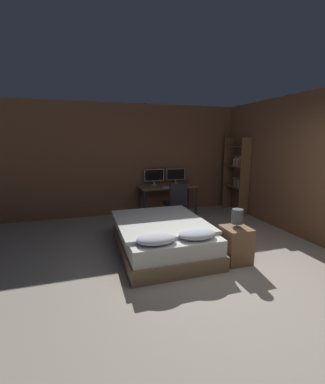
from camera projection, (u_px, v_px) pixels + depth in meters
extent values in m
plane|color=#9E9384|center=(242.00, 289.00, 3.22)|extent=(20.00, 20.00, 0.00)
cube|color=brown|center=(157.00, 159.00, 6.55)|extent=(12.00, 0.06, 2.70)
cube|color=brown|center=(295.00, 166.00, 4.97)|extent=(0.06, 12.00, 2.70)
cube|color=#846647|center=(162.00, 245.00, 4.31)|extent=(1.40, 1.94, 0.22)
cube|color=silver|center=(162.00, 232.00, 4.27)|extent=(1.34, 1.88, 0.24)
cube|color=silver|center=(160.00, 221.00, 4.35)|extent=(1.44, 1.63, 0.05)
ellipsoid|color=silver|center=(156.00, 239.00, 3.47)|extent=(0.55, 0.38, 0.13)
ellipsoid|color=silver|center=(197.00, 234.00, 3.65)|extent=(0.55, 0.38, 0.13)
cube|color=brown|center=(236.00, 245.00, 3.90)|extent=(0.40, 0.41, 0.55)
cylinder|color=gray|center=(237.00, 227.00, 3.84)|extent=(0.14, 0.14, 0.01)
cylinder|color=gray|center=(237.00, 225.00, 3.84)|extent=(0.02, 0.02, 0.05)
cylinder|color=#4C4C51|center=(237.00, 216.00, 3.81)|extent=(0.17, 0.17, 0.22)
cube|color=#846042|center=(168.00, 186.00, 6.36)|extent=(1.43, 0.64, 0.03)
cylinder|color=#2D2D33|center=(144.00, 205.00, 5.98)|extent=(0.05, 0.05, 0.69)
cylinder|color=#2D2D33|center=(197.00, 201.00, 6.37)|extent=(0.05, 0.05, 0.69)
cylinder|color=#2D2D33|center=(139.00, 200.00, 6.49)|extent=(0.05, 0.05, 0.69)
cylinder|color=#2D2D33|center=(188.00, 197.00, 6.88)|extent=(0.05, 0.05, 0.69)
cylinder|color=#B7B7BC|center=(154.00, 185.00, 6.48)|extent=(0.16, 0.16, 0.01)
cylinder|color=#B7B7BC|center=(154.00, 183.00, 6.47)|extent=(0.03, 0.03, 0.09)
cube|color=#B7B7BC|center=(154.00, 175.00, 6.43)|extent=(0.50, 0.03, 0.29)
cube|color=black|center=(154.00, 175.00, 6.42)|extent=(0.47, 0.00, 0.26)
cylinder|color=#B7B7BC|center=(176.00, 184.00, 6.65)|extent=(0.16, 0.16, 0.01)
cylinder|color=#B7B7BC|center=(176.00, 182.00, 6.64)|extent=(0.03, 0.03, 0.09)
cube|color=#B7B7BC|center=(176.00, 174.00, 6.60)|extent=(0.50, 0.03, 0.29)
cube|color=black|center=(176.00, 174.00, 6.58)|extent=(0.47, 0.00, 0.26)
cube|color=#B7B7BC|center=(171.00, 187.00, 6.15)|extent=(0.38, 0.13, 0.02)
ellipsoid|color=#B7B7BC|center=(181.00, 186.00, 6.23)|extent=(0.07, 0.05, 0.04)
cylinder|color=black|center=(175.00, 221.00, 5.87)|extent=(0.52, 0.52, 0.04)
cylinder|color=gray|center=(175.00, 213.00, 5.84)|extent=(0.05, 0.05, 0.34)
cube|color=black|center=(175.00, 204.00, 5.79)|extent=(0.45, 0.45, 0.07)
cube|color=black|center=(178.00, 194.00, 5.56)|extent=(0.40, 0.05, 0.46)
cube|color=brown|center=(245.00, 177.00, 6.22)|extent=(0.28, 0.02, 1.90)
cube|color=brown|center=(228.00, 173.00, 6.92)|extent=(0.28, 0.02, 1.90)
cube|color=brown|center=(235.00, 186.00, 6.63)|extent=(0.28, 0.73, 0.02)
cube|color=brown|center=(237.00, 166.00, 6.53)|extent=(0.28, 0.73, 0.02)
cube|color=brown|center=(238.00, 147.00, 6.43)|extent=(0.28, 0.73, 0.02)
cube|color=#B2332D|center=(243.00, 184.00, 6.29)|extent=(0.23, 0.04, 0.21)
cube|color=gold|center=(242.00, 184.00, 6.34)|extent=(0.23, 0.03, 0.18)
cube|color=teal|center=(241.00, 183.00, 6.37)|extent=(0.23, 0.04, 0.24)
cube|color=#2D4784|center=(240.00, 183.00, 6.42)|extent=(0.23, 0.04, 0.20)
cube|color=orange|center=(239.00, 183.00, 6.47)|extent=(0.23, 0.03, 0.17)
cube|color=#337042|center=(238.00, 182.00, 6.50)|extent=(0.23, 0.04, 0.25)
cube|color=#7A387F|center=(237.00, 182.00, 6.54)|extent=(0.23, 0.03, 0.24)
cube|color=#7A387F|center=(245.00, 162.00, 6.18)|extent=(0.23, 0.03, 0.26)
cube|color=#B2332D|center=(244.00, 163.00, 6.22)|extent=(0.23, 0.02, 0.20)
cube|color=orange|center=(243.00, 162.00, 6.25)|extent=(0.23, 0.03, 0.26)
cube|color=#337042|center=(242.00, 163.00, 6.30)|extent=(0.23, 0.04, 0.18)
cube|color=#BCB29E|center=(241.00, 162.00, 6.34)|extent=(0.23, 0.04, 0.21)
cube|color=#B2332D|center=(240.00, 162.00, 6.39)|extent=(0.23, 0.04, 0.21)
cube|color=teal|center=(238.00, 161.00, 6.43)|extent=(0.23, 0.04, 0.25)
cube|color=#BCB29E|center=(237.00, 163.00, 6.48)|extent=(0.23, 0.03, 0.17)
cube|color=#28282D|center=(236.00, 162.00, 6.52)|extent=(0.23, 0.04, 0.21)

